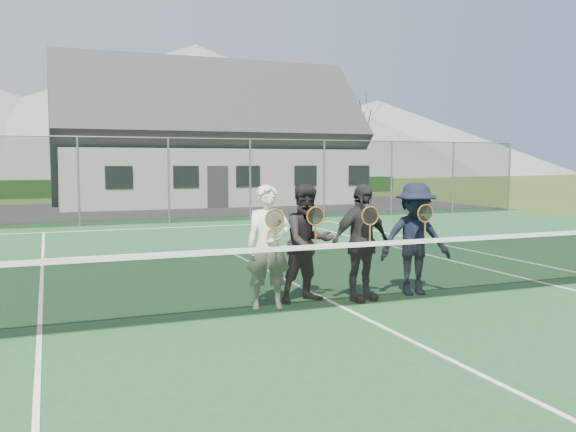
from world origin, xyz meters
The scene contains 17 objects.
ground centered at (0.00, 20.00, 0.00)m, with size 220.00×220.00×0.00m, color #2D4418.
court_surface centered at (0.00, 0.00, 0.01)m, with size 30.00×30.00×0.02m, color #1C4C2B.
tarmac_carpark centered at (-4.00, 20.00, 0.01)m, with size 40.00×12.00×0.01m, color black.
hedge_row centered at (0.00, 32.00, 0.55)m, with size 40.00×1.20×1.10m, color black.
hill_centre centered at (20.00, 95.00, 11.00)m, with size 120.00×120.00×22.00m, color #586A5F.
hill_east centered at (55.00, 95.00, 7.00)m, with size 90.00×90.00×14.00m, color slate.
court_markings centered at (0.00, 0.00, 0.02)m, with size 11.03×23.83×0.01m.
tennis_net centered at (0.00, 0.00, 0.54)m, with size 11.68×0.08×1.10m.
perimeter_fence centered at (0.00, 13.50, 1.52)m, with size 30.07×0.07×3.02m.
clubhouse centered at (4.00, 24.00, 3.99)m, with size 15.60×8.20×7.70m.
tree_c centered at (2.00, 33.00, 5.79)m, with size 3.20×3.20×7.77m.
tree_d centered at (12.00, 33.00, 5.79)m, with size 3.20×3.20×7.77m.
tree_e centered at (18.00, 33.00, 5.79)m, with size 3.20×3.20×7.77m.
player_a centered at (-1.01, 0.34, 0.92)m, with size 0.74×0.58×1.80m.
player_b centered at (-0.30, 0.52, 0.92)m, with size 0.97×0.81×1.80m.
player_c centered at (0.47, 0.28, 0.92)m, with size 1.12×0.63×1.80m.
player_d centered at (1.48, 0.35, 0.92)m, with size 1.27×0.89×1.80m.
Camera 1 is at (-3.96, -7.90, 2.13)m, focal length 38.00 mm.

